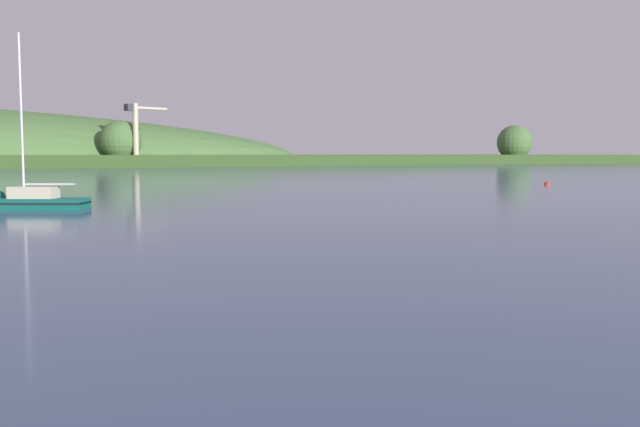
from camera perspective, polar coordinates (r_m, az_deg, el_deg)
dockside_crane at (r=205.40m, az=-14.49°, el=6.01°), size 12.93×5.42×17.64m
sailboat_far_left at (r=51.10m, az=-22.66°, el=0.69°), size 7.50×5.67×12.50m
mooring_buoy_off_fishing_boat at (r=88.06m, az=17.74°, el=2.23°), size 0.69×0.69×0.77m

